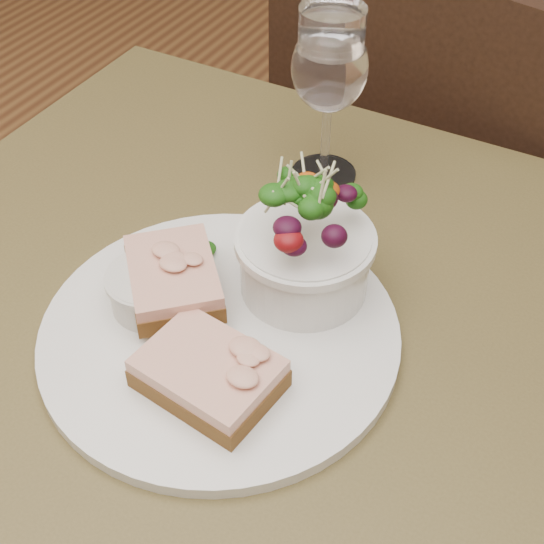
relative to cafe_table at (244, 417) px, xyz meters
The scene contains 9 objects.
cafe_table is the anchor object (origin of this frame).
chair_far 0.74m from the cafe_table, 90.61° to the left, with size 0.50×0.50×0.90m.
dinner_plate 0.11m from the cafe_table, behind, with size 0.31×0.31×0.01m, color white.
sandwich_front 0.14m from the cafe_table, 85.45° to the right, with size 0.11×0.09×0.03m.
sandwich_back 0.16m from the cafe_table, 169.14° to the left, with size 0.12×0.12×0.03m.
ramekin 0.16m from the cafe_table, behind, with size 0.07×0.07×0.04m.
salad_bowl 0.19m from the cafe_table, 76.29° to the left, with size 0.11×0.11×0.13m.
garnish 0.17m from the cafe_table, 145.63° to the left, with size 0.05×0.04×0.02m.
wine_glass 0.34m from the cafe_table, 99.80° to the left, with size 0.08×0.08×0.18m.
Camera 1 is at (0.23, -0.36, 1.24)m, focal length 50.00 mm.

